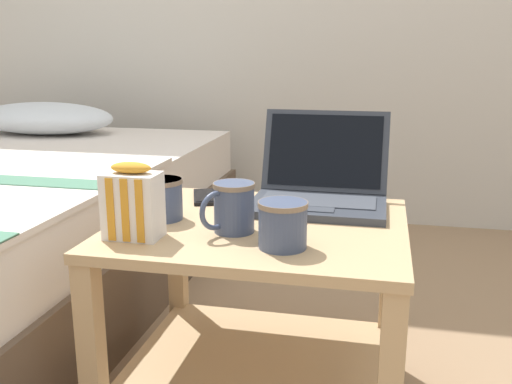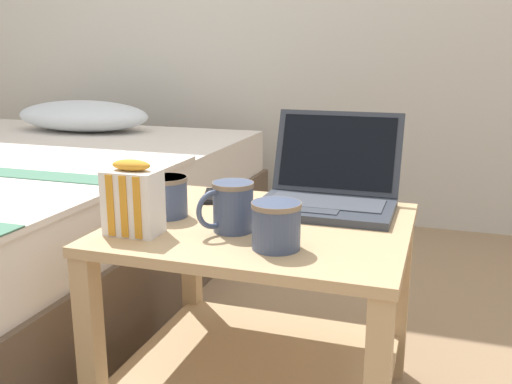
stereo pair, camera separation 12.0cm
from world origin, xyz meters
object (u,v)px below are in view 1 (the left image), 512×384
object	(u,v)px
cell_phone	(207,197)
mug_front_left	(160,197)
mug_front_right	(233,205)
mug_mid_center	(282,222)
laptop	(320,187)
snack_bag	(133,203)

from	to	relation	value
cell_phone	mug_front_left	bearing A→B (deg)	-104.03
mug_front_left	mug_front_right	distance (m)	0.19
mug_mid_center	cell_phone	distance (m)	0.41
mug_front_left	cell_phone	world-z (taller)	mug_front_left
laptop	snack_bag	bearing A→B (deg)	-135.60
laptop	mug_mid_center	xyz separation A→B (m)	(-0.04, -0.32, 0.01)
cell_phone	mug_mid_center	bearing A→B (deg)	-51.84
snack_bag	mug_front_right	bearing A→B (deg)	22.92
mug_front_right	cell_phone	world-z (taller)	mug_front_right
snack_bag	cell_phone	distance (m)	0.34
mug_front_right	mug_mid_center	size ratio (longest dim) A/B	0.91
laptop	snack_bag	xyz separation A→B (m)	(-0.34, -0.33, 0.03)
mug_front_right	cell_phone	size ratio (longest dim) A/B	0.76
mug_mid_center	snack_bag	bearing A→B (deg)	-178.33
mug_front_right	mug_mid_center	bearing A→B (deg)	-30.80
laptop	snack_bag	size ratio (longest dim) A/B	2.05
laptop	snack_bag	world-z (taller)	laptop
cell_phone	snack_bag	bearing A→B (deg)	-98.89
laptop	mug_mid_center	distance (m)	0.33
mug_front_left	mug_front_right	size ratio (longest dim) A/B	1.07
laptop	mug_front_left	xyz separation A→B (m)	(-0.34, -0.20, 0.01)
mug_mid_center	snack_bag	distance (m)	0.30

